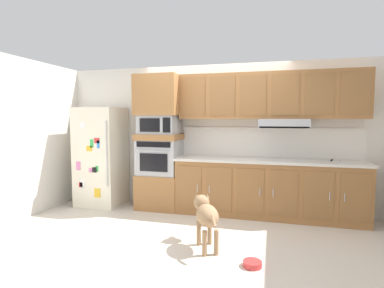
{
  "coord_description": "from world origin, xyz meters",
  "views": [
    {
      "loc": [
        0.98,
        -4.12,
        1.56
      ],
      "look_at": [
        -0.23,
        0.38,
        1.17
      ],
      "focal_mm": 28.0,
      "sensor_mm": 36.0,
      "label": 1
    }
  ],
  "objects_px": {
    "refrigerator": "(101,156)",
    "microwave": "(160,125)",
    "screwdriver": "(332,160)",
    "dog": "(206,214)",
    "dog_food_bowl": "(252,264)",
    "built_in_oven": "(160,157)"
  },
  "relations": [
    {
      "from": "built_in_oven",
      "to": "dog_food_bowl",
      "type": "distance_m",
      "value": 2.61
    },
    {
      "from": "microwave",
      "to": "dog_food_bowl",
      "type": "height_order",
      "value": "microwave"
    },
    {
      "from": "built_in_oven",
      "to": "dog",
      "type": "relative_size",
      "value": 0.92
    },
    {
      "from": "dog",
      "to": "dog_food_bowl",
      "type": "distance_m",
      "value": 0.77
    },
    {
      "from": "refrigerator",
      "to": "screwdriver",
      "type": "relative_size",
      "value": 11.4
    },
    {
      "from": "microwave",
      "to": "screwdriver",
      "type": "relative_size",
      "value": 4.17
    },
    {
      "from": "screwdriver",
      "to": "dog",
      "type": "xyz_separation_m",
      "value": [
        -1.65,
        -1.48,
        -0.52
      ]
    },
    {
      "from": "refrigerator",
      "to": "dog",
      "type": "distance_m",
      "value": 2.66
    },
    {
      "from": "refrigerator",
      "to": "dog",
      "type": "bearing_deg",
      "value": -30.93
    },
    {
      "from": "screwdriver",
      "to": "dog_food_bowl",
      "type": "xyz_separation_m",
      "value": [
        -1.07,
        -1.82,
        -0.9
      ]
    },
    {
      "from": "refrigerator",
      "to": "microwave",
      "type": "xyz_separation_m",
      "value": [
        1.11,
        0.07,
        0.58
      ]
    },
    {
      "from": "refrigerator",
      "to": "dog",
      "type": "relative_size",
      "value": 2.32
    },
    {
      "from": "screwdriver",
      "to": "dog",
      "type": "bearing_deg",
      "value": -138.24
    },
    {
      "from": "refrigerator",
      "to": "screwdriver",
      "type": "distance_m",
      "value": 3.9
    },
    {
      "from": "microwave",
      "to": "screwdriver",
      "type": "height_order",
      "value": "microwave"
    },
    {
      "from": "microwave",
      "to": "dog",
      "type": "distance_m",
      "value": 2.09
    },
    {
      "from": "built_in_oven",
      "to": "dog_food_bowl",
      "type": "height_order",
      "value": "built_in_oven"
    },
    {
      "from": "microwave",
      "to": "dog",
      "type": "bearing_deg",
      "value": -51.22
    },
    {
      "from": "microwave",
      "to": "dog_food_bowl",
      "type": "bearing_deg",
      "value": -45.69
    },
    {
      "from": "refrigerator",
      "to": "dog_food_bowl",
      "type": "height_order",
      "value": "refrigerator"
    },
    {
      "from": "refrigerator",
      "to": "screwdriver",
      "type": "height_order",
      "value": "refrigerator"
    },
    {
      "from": "screwdriver",
      "to": "microwave",
      "type": "bearing_deg",
      "value": -178.71
    }
  ]
}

